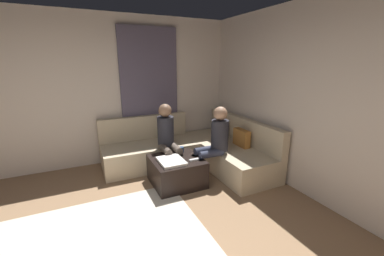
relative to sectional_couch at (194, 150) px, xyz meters
name	(u,v)px	position (x,y,z in m)	size (l,w,h in m)	color
wall_back	(350,108)	(2.08, 1.06, 1.07)	(6.00, 0.12, 2.70)	beige
wall_left	(76,93)	(-0.86, -1.88, 1.07)	(0.12, 6.00, 2.70)	beige
curtain_panel	(150,95)	(-0.76, -0.58, 0.97)	(0.06, 1.10, 2.50)	#595166
sectional_couch	(194,150)	(0.00, 0.00, 0.00)	(2.10, 2.55, 0.87)	#C6B593
ottoman	(177,171)	(0.56, -0.57, -0.07)	(0.76, 0.76, 0.42)	black
folded_blanket	(171,161)	(0.66, -0.69, 0.16)	(0.44, 0.36, 0.04)	white
coffee_mug	(182,150)	(0.34, -0.39, 0.19)	(0.08, 0.08, 0.10)	#334C72
game_remote	(194,160)	(0.74, -0.35, 0.15)	(0.05, 0.15, 0.02)	white
person_on_couch_back	(214,140)	(0.65, 0.06, 0.38)	(0.30, 0.60, 1.20)	#2D3347
person_on_couch_side	(168,137)	(0.15, -0.56, 0.38)	(0.60, 0.30, 1.20)	brown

